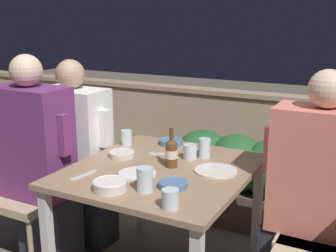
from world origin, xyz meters
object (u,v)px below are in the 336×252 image
person_white_polo (78,154)px  beer_bottle (171,152)px  chair_left_far (57,166)px  chair_left_near (16,181)px  person_purple_stripe (37,164)px  person_coral_top (312,194)px

person_white_polo → beer_bottle: person_white_polo is taller
beer_bottle → chair_left_far: bearing=171.7°
chair_left_near → person_white_polo: (0.24, 0.33, 0.12)m
chair_left_near → person_purple_stripe: size_ratio=0.63×
person_purple_stripe → person_white_polo: (0.04, 0.33, -0.03)m
person_white_polo → person_coral_top: bearing=0.3°
chair_left_near → person_purple_stripe: (0.20, -0.00, 0.15)m
person_white_polo → person_coral_top: 1.51m
chair_left_near → person_purple_stripe: 0.25m
chair_left_far → beer_bottle: (0.98, -0.14, 0.29)m
person_coral_top → beer_bottle: bearing=-168.5°
chair_left_near → person_coral_top: bearing=11.1°
chair_left_near → chair_left_far: same height
chair_left_near → beer_bottle: (1.01, 0.19, 0.29)m
person_purple_stripe → person_white_polo: bearing=83.4°
person_coral_top → person_white_polo: bearing=-179.7°
person_coral_top → beer_bottle: (-0.73, -0.15, 0.16)m
beer_bottle → person_coral_top: bearing=11.5°
chair_left_far → person_white_polo: size_ratio=0.66×
person_purple_stripe → beer_bottle: bearing=13.3°
beer_bottle → person_purple_stripe: bearing=-166.7°
chair_left_far → beer_bottle: bearing=-8.3°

